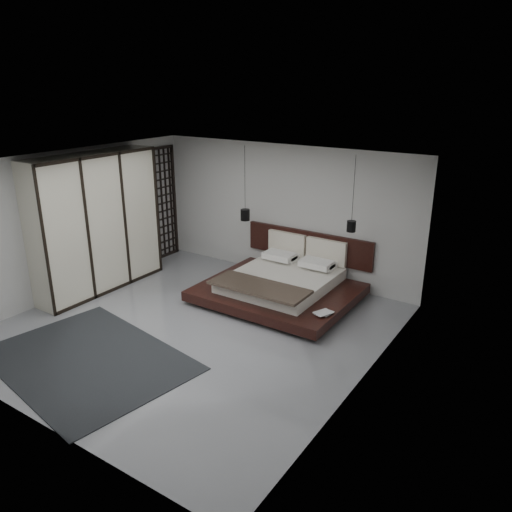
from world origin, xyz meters
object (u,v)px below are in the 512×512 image
Objects in this scene: lattice_screen at (162,203)px; rug at (88,360)px; bed at (282,284)px; pendant_right at (351,226)px; pendant_left at (245,215)px; wardrobe at (96,223)px.

lattice_screen is 4.91m from rug.
bed is 2.05× the size of pendant_right.
bed is at bearing -8.67° from lattice_screen.
pendant_left is 0.55× the size of wardrobe.
pendant_right is at bearing 58.91° from rug.
pendant_right is 4.92m from wardrobe.
pendant_right is (4.73, -0.09, 0.23)m from lattice_screen.
rug is (2.29, -4.15, -1.29)m from lattice_screen.
pendant_right reaches higher than bed.
wardrobe is (-3.32, -1.57, 1.07)m from bed.
wardrobe is (-4.48, -2.03, -0.17)m from pendant_right.
bed is 3.84m from rug.
bed is 1.76m from pendant_right.
lattice_screen is 4.74m from pendant_right.
pendant_right is at bearing 0.00° from pendant_left.
wardrobe is at bearing -83.23° from lattice_screen.
wardrobe is 0.89× the size of rug.
pendant_left reaches higher than lattice_screen.
pendant_right is at bearing 24.33° from wardrobe.
wardrobe is at bearing 135.07° from rug.
rug is at bearing -61.14° from lattice_screen.
bed is 1.86× the size of pendant_left.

